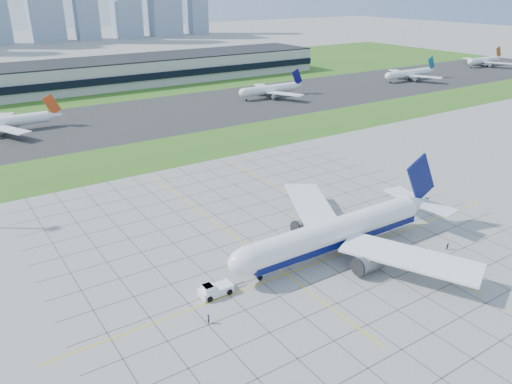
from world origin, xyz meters
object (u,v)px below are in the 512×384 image
Objects in this scene: pushback_tug at (214,290)px; distant_jet_4 at (484,60)px; airliner at (337,232)px; crew_far at (448,246)px; distant_jet_3 at (410,73)px; crew_near at (209,319)px; distant_jet_2 at (270,89)px.

distant_jet_4 is at bearing 25.92° from pushback_tug.
crew_far is (22.44, -13.47, -4.40)m from airliner.
distant_jet_3 is at bearing 49.51° from crew_far.
pushback_tug is 5.07× the size of crew_near.
airliner reaches higher than distant_jet_2.
crew_far is (59.43, -6.78, -0.12)m from crew_near.
distant_jet_2 is (118.33, 148.11, 3.28)m from pushback_tug.
airliner is 239.02m from distant_jet_3.
distant_jet_4 is (286.77, 151.62, -0.76)m from airliner.
airliner reaches higher than crew_far.
distant_jet_3 is (229.04, 148.97, 3.53)m from crew_near.
pushback_tug is 0.23× the size of distant_jet_4.
airliner is at bearing -0.55° from pushback_tug.
distant_jet_2 is at bearing -11.23° from crew_near.
airliner is 172.12m from distant_jet_2.
pushback_tug is at bearing -147.66° from distant_jet_3.
crew_near is at bearing -179.56° from crew_far.
crew_near is 0.05× the size of distant_jet_2.
crew_near is 198.61m from distant_jet_2.
distant_jet_2 is at bearing 60.32° from airliner.
distant_jet_4 is (94.71, 9.34, -0.00)m from distant_jet_3.
distant_jet_2 reaches higher than crew_far.
pushback_tug is 0.23× the size of distant_jet_2.
crew_far is 311.66m from distant_jet_4.
crew_near is at bearing -153.94° from distant_jet_4.
distant_jet_2 is at bearing 176.50° from distant_jet_3.
pushback_tug is 9.02m from crew_near.
airliner is 6.32× the size of pushback_tug.
crew_far is 174.47m from distant_jet_2.
crew_far is 230.30m from distant_jet_3.
pushback_tug reaches higher than crew_near.
distant_jet_4 reaches higher than crew_near.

